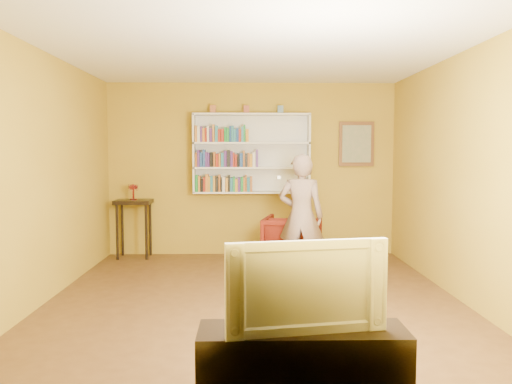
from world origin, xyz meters
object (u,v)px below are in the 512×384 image
(bookshelf, at_px, (252,154))
(console_table, at_px, (134,210))
(armchair, at_px, (292,241))
(television, at_px, (303,284))
(tv_cabinet, at_px, (302,365))
(person, at_px, (301,216))
(ruby_lustre, at_px, (133,189))

(bookshelf, relative_size, console_table, 2.02)
(armchair, xyz_separation_m, television, (-0.29, -3.87, 0.42))
(console_table, height_order, tv_cabinet, console_table)
(console_table, height_order, television, television)
(armchair, height_order, person, person)
(bookshelf, xyz_separation_m, person, (0.62, -1.42, -0.80))
(tv_cabinet, bearing_deg, ruby_lustre, 114.89)
(armchair, distance_m, television, 3.91)
(bookshelf, distance_m, tv_cabinet, 4.86)
(person, relative_size, tv_cabinet, 1.19)
(ruby_lustre, height_order, tv_cabinet, ruby_lustre)
(ruby_lustre, distance_m, armchair, 2.56)
(tv_cabinet, bearing_deg, person, 83.92)
(armchair, height_order, tv_cabinet, armchair)
(television, bearing_deg, armchair, 75.86)
(ruby_lustre, xyz_separation_m, television, (2.09, -4.50, -0.29))
(bookshelf, height_order, ruby_lustre, bookshelf)
(armchair, bearing_deg, person, 107.99)
(tv_cabinet, bearing_deg, armchair, 85.66)
(bookshelf, distance_m, person, 1.75)
(bookshelf, distance_m, television, 4.74)
(bookshelf, height_order, person, bookshelf)
(console_table, xyz_separation_m, armchair, (2.38, -0.63, -0.38))
(bookshelf, xyz_separation_m, television, (0.28, -4.66, -0.82))
(ruby_lustre, bearing_deg, bookshelf, 5.04)
(console_table, xyz_separation_m, tv_cabinet, (2.09, -4.50, -0.50))
(console_table, bearing_deg, television, -65.11)
(ruby_lustre, bearing_deg, tv_cabinet, -65.11)
(person, xyz_separation_m, television, (-0.34, -3.24, -0.02))
(ruby_lustre, distance_m, television, 4.97)
(console_table, xyz_separation_m, ruby_lustre, (-0.00, 0.00, 0.33))
(bookshelf, distance_m, ruby_lustre, 1.89)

